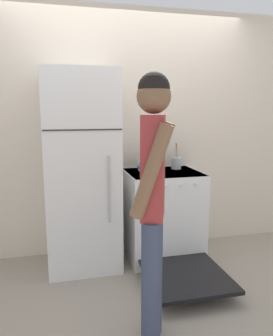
{
  "coord_description": "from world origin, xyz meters",
  "views": [
    {
      "loc": [
        -0.73,
        -3.4,
        1.52
      ],
      "look_at": [
        -0.02,
        -0.46,
        0.98
      ],
      "focal_mm": 35.0,
      "sensor_mm": 36.0,
      "label": 1
    }
  ],
  "objects": [
    {
      "name": "ground_plane",
      "position": [
        0.0,
        0.0,
        0.0
      ],
      "size": [
        14.0,
        14.0,
        0.0
      ],
      "primitive_type": "plane",
      "color": "gray"
    },
    {
      "name": "wall_back",
      "position": [
        0.0,
        0.03,
        1.27
      ],
      "size": [
        10.0,
        0.06,
        2.55
      ],
      "color": "beige",
      "rests_on": "ground_plane"
    },
    {
      "name": "refrigerator",
      "position": [
        -0.52,
        -0.31,
        0.94
      ],
      "size": [
        0.68,
        0.64,
        1.88
      ],
      "color": "white",
      "rests_on": "ground_plane"
    },
    {
      "name": "stove_range",
      "position": [
        0.3,
        -0.35,
        0.45
      ],
      "size": [
        0.74,
        1.34,
        0.9
      ],
      "color": "white",
      "rests_on": "ground_plane"
    },
    {
      "name": "dutch_oven_pot",
      "position": [
        0.13,
        -0.44,
        0.96
      ],
      "size": [
        0.27,
        0.23,
        0.15
      ],
      "color": "#1E4C9E",
      "rests_on": "stove_range"
    },
    {
      "name": "tea_kettle",
      "position": [
        0.15,
        -0.19,
        0.97
      ],
      "size": [
        0.19,
        0.15,
        0.23
      ],
      "color": "silver",
      "rests_on": "stove_range"
    },
    {
      "name": "utensil_jar",
      "position": [
        0.48,
        -0.18,
        0.97
      ],
      "size": [
        0.1,
        0.1,
        0.28
      ],
      "color": "#B7BABF",
      "rests_on": "stove_range"
    },
    {
      "name": "person",
      "position": [
        -0.17,
        -1.52,
        0.99
      ],
      "size": [
        0.36,
        0.42,
        1.74
      ],
      "rotation": [
        0.0,
        0.0,
        1.2
      ],
      "color": "#38425B",
      "rests_on": "ground_plane"
    }
  ]
}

